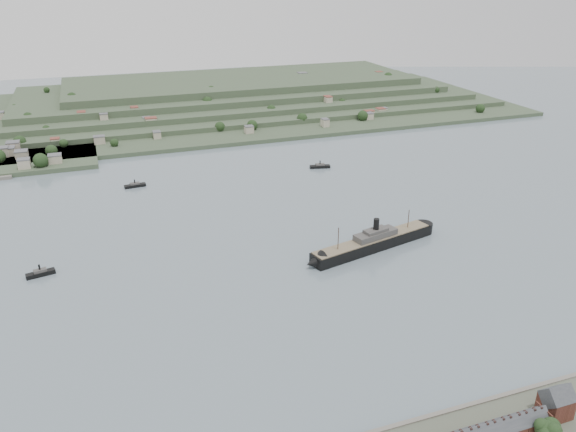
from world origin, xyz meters
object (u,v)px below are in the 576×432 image
object	(u,v)px
tugboat	(40,273)
steamship	(370,243)
gabled_building	(556,402)
fig_tree	(549,431)

from	to	relation	value
tugboat	steamship	bearing A→B (deg)	-10.01
gabled_building	steamship	bearing A→B (deg)	90.45
steamship	tugboat	size ratio (longest dim) A/B	6.08
steamship	fig_tree	xyz separation A→B (m)	(-13.30, -163.33, 4.80)
gabled_building	steamship	distance (m)	151.72
steamship	fig_tree	size ratio (longest dim) A/B	8.32
steamship	gabled_building	bearing A→B (deg)	-89.55
gabled_building	steamship	size ratio (longest dim) A/B	0.14
tugboat	fig_tree	distance (m)	265.01
steamship	tugboat	world-z (taller)	steamship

